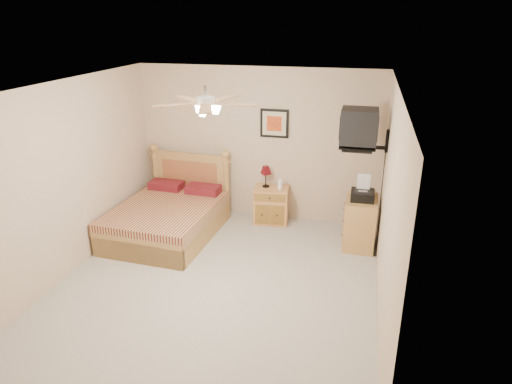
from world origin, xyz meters
TOP-DOWN VIEW (x-y plane):
  - floor at (0.00, 0.00)m, footprint 4.50×4.50m
  - ceiling at (0.00, 0.00)m, footprint 4.00×4.50m
  - wall_back at (0.00, 2.25)m, footprint 4.00×0.04m
  - wall_front at (0.00, -2.25)m, footprint 4.00×0.04m
  - wall_left at (-2.00, 0.00)m, footprint 0.04×4.50m
  - wall_right at (2.00, 0.00)m, footprint 0.04×4.50m
  - bed at (-1.19, 1.12)m, footprint 1.52×1.93m
  - nightstand at (0.28, 2.00)m, footprint 0.59×0.47m
  - table_lamp at (0.18, 2.04)m, footprint 0.21×0.21m
  - lotion_bottle at (0.43, 1.98)m, footprint 0.08×0.08m
  - framed_picture at (0.27, 2.23)m, footprint 0.46×0.04m
  - dresser at (1.73, 1.49)m, footprint 0.45×0.65m
  - fax_machine at (1.73, 1.45)m, footprint 0.33×0.35m
  - magazine_lower at (1.69, 1.72)m, footprint 0.24×0.29m
  - magazine_upper at (1.70, 1.71)m, footprint 0.30×0.34m
  - wall_tv at (1.75, 1.34)m, footprint 0.56×0.46m
  - ceiling_fan at (0.00, -0.20)m, footprint 1.14×1.14m

SIDE VIEW (x-z plane):
  - floor at x=0.00m, z-range 0.00..0.00m
  - nightstand at x=0.28m, z-range 0.00..0.60m
  - dresser at x=1.73m, z-range 0.00..0.75m
  - bed at x=-1.19m, z-range 0.00..1.20m
  - lotion_bottle at x=0.43m, z-range 0.60..0.82m
  - magazine_lower at x=1.69m, z-range 0.75..0.78m
  - table_lamp at x=0.18m, z-range 0.60..0.96m
  - magazine_upper at x=1.70m, z-range 0.78..0.80m
  - fax_machine at x=1.73m, z-range 0.75..1.10m
  - wall_back at x=0.00m, z-range 0.00..2.50m
  - wall_front at x=0.00m, z-range 0.00..2.50m
  - wall_left at x=-2.00m, z-range 0.00..2.50m
  - wall_right at x=2.00m, z-range 0.00..2.50m
  - framed_picture at x=0.27m, z-range 1.39..1.85m
  - wall_tv at x=1.75m, z-range 1.52..2.10m
  - ceiling_fan at x=0.00m, z-range 2.22..2.50m
  - ceiling at x=0.00m, z-range 2.48..2.52m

